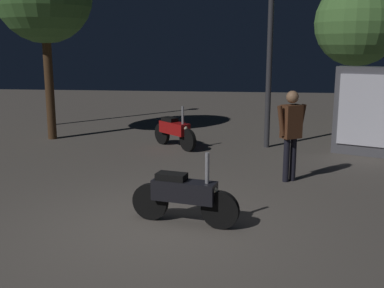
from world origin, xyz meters
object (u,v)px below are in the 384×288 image
(motorcycle_red_parked_left, at_px, (174,131))
(streetlamp_near, at_px, (270,34))
(streetlamp_far, at_px, (43,20))
(motorcycle_black_foreground, at_px, (184,195))
(person_rider_beside, at_px, (291,128))
(kiosk_billboard, at_px, (370,111))

(motorcycle_red_parked_left, relative_size, streetlamp_near, 0.28)
(streetlamp_near, distance_m, streetlamp_far, 7.45)
(motorcycle_black_foreground, distance_m, person_rider_beside, 3.05)
(person_rider_beside, relative_size, kiosk_billboard, 0.84)
(kiosk_billboard, bearing_deg, motorcycle_red_parked_left, 19.66)
(motorcycle_red_parked_left, height_order, kiosk_billboard, kiosk_billboard)
(motorcycle_red_parked_left, bearing_deg, streetlamp_far, -167.71)
(motorcycle_black_foreground, bearing_deg, streetlamp_far, 137.19)
(streetlamp_far, xyz_separation_m, kiosk_billboard, (9.34, -3.17, -2.32))
(person_rider_beside, bearing_deg, motorcycle_black_foreground, -68.45)
(streetlamp_far, relative_size, kiosk_billboard, 2.55)
(person_rider_beside, relative_size, streetlamp_far, 0.33)
(person_rider_beside, distance_m, streetlamp_near, 3.57)
(streetlamp_near, relative_size, kiosk_billboard, 2.12)
(streetlamp_near, height_order, kiosk_billboard, streetlamp_near)
(motorcycle_red_parked_left, bearing_deg, kiosk_billboard, 41.46)
(person_rider_beside, distance_m, kiosk_billboard, 3.24)
(motorcycle_red_parked_left, distance_m, person_rider_beside, 3.89)
(motorcycle_red_parked_left, xyz_separation_m, streetlamp_near, (2.37, 0.31, 2.43))
(streetlamp_near, height_order, streetlamp_far, streetlamp_far)
(streetlamp_near, bearing_deg, person_rider_beside, -84.30)
(motorcycle_black_foreground, distance_m, motorcycle_red_parked_left, 5.26)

